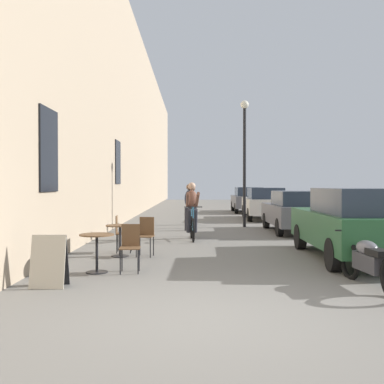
% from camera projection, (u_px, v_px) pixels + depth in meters
% --- Properties ---
extents(ground_plane, '(88.00, 88.00, 0.00)m').
position_uv_depth(ground_plane, '(213.00, 318.00, 5.42)').
color(ground_plane, slate).
extents(building_facade_left, '(0.54, 68.00, 10.21)m').
position_uv_depth(building_facade_left, '(119.00, 105.00, 19.34)').
color(building_facade_left, tan).
rests_on(building_facade_left, ground_plane).
extents(cafe_table_near, '(0.64, 0.64, 0.72)m').
position_uv_depth(cafe_table_near, '(97.00, 245.00, 8.24)').
color(cafe_table_near, black).
rests_on(cafe_table_near, ground_plane).
extents(cafe_chair_near_toward_street, '(0.40, 0.40, 0.89)m').
position_uv_depth(cafe_chair_near_toward_street, '(130.00, 244.00, 8.31)').
color(cafe_chair_near_toward_street, black).
rests_on(cafe_chair_near_toward_street, ground_plane).
extents(cafe_table_mid, '(0.64, 0.64, 0.72)m').
position_uv_depth(cafe_table_mid, '(120.00, 234.00, 10.10)').
color(cafe_table_mid, black).
rests_on(cafe_table_mid, ground_plane).
extents(cafe_chair_mid_toward_street, '(0.43, 0.43, 0.89)m').
position_uv_depth(cafe_chair_mid_toward_street, '(146.00, 233.00, 10.18)').
color(cafe_chair_mid_toward_street, black).
rests_on(cafe_chair_mid_toward_street, ground_plane).
extents(cafe_chair_mid_toward_wall, '(0.41, 0.41, 0.89)m').
position_uv_depth(cafe_chair_mid_toward_wall, '(121.00, 231.00, 10.71)').
color(cafe_chair_mid_toward_wall, black).
rests_on(cafe_chair_mid_toward_wall, ground_plane).
extents(sandwich_board_sign, '(0.55, 0.38, 0.84)m').
position_uv_depth(sandwich_board_sign, '(49.00, 261.00, 7.09)').
color(sandwich_board_sign, black).
rests_on(sandwich_board_sign, ground_plane).
extents(cyclist_on_bicycle, '(0.52, 1.76, 1.74)m').
position_uv_depth(cyclist_on_bicycle, '(192.00, 212.00, 13.32)').
color(cyclist_on_bicycle, black).
rests_on(cyclist_on_bicycle, ground_plane).
extents(pedestrian_near, '(0.35, 0.25, 1.67)m').
position_uv_depth(pedestrian_near, '(189.00, 204.00, 15.86)').
color(pedestrian_near, '#26262D').
rests_on(pedestrian_near, ground_plane).
extents(pedestrian_mid, '(0.34, 0.24, 1.60)m').
position_uv_depth(pedestrian_mid, '(193.00, 203.00, 18.12)').
color(pedestrian_mid, '#26262D').
rests_on(pedestrian_mid, ground_plane).
extents(street_lamp, '(0.32, 0.32, 4.90)m').
position_uv_depth(street_lamp, '(245.00, 147.00, 17.14)').
color(street_lamp, black).
rests_on(street_lamp, ground_plane).
extents(parked_car_nearest, '(1.95, 4.44, 1.56)m').
position_uv_depth(parked_car_nearest, '(354.00, 223.00, 9.65)').
color(parked_car_nearest, '#23512D').
rests_on(parked_car_nearest, ground_plane).
extents(parked_car_second, '(1.73, 4.04, 1.43)m').
position_uv_depth(parked_car_second, '(295.00, 211.00, 15.23)').
color(parked_car_second, '#595960').
rests_on(parked_car_second, ground_plane).
extents(parked_car_third, '(1.90, 4.28, 1.51)m').
position_uv_depth(parked_car_third, '(264.00, 203.00, 20.98)').
color(parked_car_third, beige).
rests_on(parked_car_third, ground_plane).
extents(parked_car_fourth, '(1.85, 4.25, 1.50)m').
position_uv_depth(parked_car_fourth, '(248.00, 199.00, 26.46)').
color(parked_car_fourth, '#595960').
rests_on(parked_car_fourth, ground_plane).
extents(parked_motorcycle, '(0.62, 2.15, 0.92)m').
position_uv_depth(parked_motorcycle, '(370.00, 262.00, 7.01)').
color(parked_motorcycle, black).
rests_on(parked_motorcycle, ground_plane).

